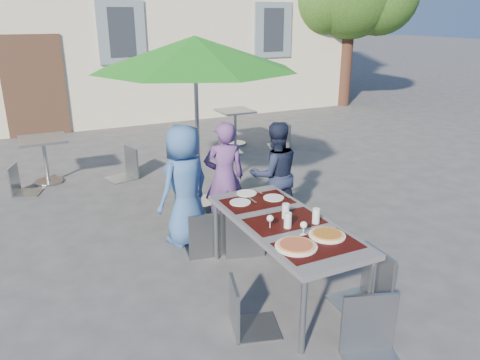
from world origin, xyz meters
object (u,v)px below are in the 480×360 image
bg_chair_l_0 (17,163)px  bg_chair_l_1 (226,125)px  chair_5 (377,296)px  chair_4 (372,247)px  cafe_table_1 (235,121)px  chair_0 (206,206)px  child_2 (275,174)px  pizza_near_right (327,235)px  cafe_table_0 (44,152)px  pizza_near_left (296,246)px  chair_3 (246,278)px  chair_1 (244,206)px  chair_2 (276,200)px  patio_umbrella (195,54)px  child_1 (224,178)px  bg_chair_r_0 (124,144)px  bg_chair_r_1 (284,120)px  dining_table (284,226)px  child_0 (185,185)px

bg_chair_l_0 → bg_chair_l_1: size_ratio=0.91×
chair_5 → chair_4: bearing=51.8°
cafe_table_1 → chair_0: bearing=-119.4°
child_2 → chair_5: child_2 is taller
bg_chair_l_1 → child_2: bearing=-104.0°
pizza_near_right → cafe_table_0: (-1.98, 4.81, -0.25)m
pizza_near_left → chair_3: 0.50m
chair_1 → bg_chair_l_0: (-2.21, 3.20, -0.10)m
chair_2 → patio_umbrella: 2.14m
cafe_table_0 → bg_chair_l_0: bearing=-141.6°
patio_umbrella → cafe_table_0: (-1.85, 2.01, -1.60)m
child_1 → patio_umbrella: patio_umbrella is taller
chair_5 → bg_chair_l_1: bearing=76.5°
child_1 → chair_2: (0.47, -0.46, -0.21)m
chair_5 → patio_umbrella: (-0.07, 3.53, 1.52)m
chair_2 → bg_chair_l_0: (-2.75, 2.98, 0.01)m
chair_1 → bg_chair_r_0: size_ratio=1.02×
child_2 → bg_chair_r_1: 3.83m
child_1 → bg_chair_r_0: bearing=-64.4°
pizza_near_left → patio_umbrella: (0.23, 2.86, 1.34)m
chair_2 → pizza_near_left: bearing=-114.9°
child_2 → chair_1: (-0.72, -0.56, -0.09)m
dining_table → child_0: child_0 is taller
cafe_table_0 → bg_chair_l_1: 3.37m
cafe_table_1 → bg_chair_r_1: bearing=-34.2°
chair_1 → bg_chair_r_1: (2.80, 3.78, -0.04)m
chair_0 → chair_2: (0.93, 0.03, -0.10)m
child_1 → chair_0: 0.68m
cafe_table_1 → chair_5: bearing=-106.2°
dining_table → cafe_table_1: dining_table is taller
pizza_near_left → bg_chair_l_1: size_ratio=0.38×
pizza_near_right → patio_umbrella: 3.11m
chair_1 → chair_4: 1.52m
chair_3 → bg_chair_r_1: size_ratio=0.94×
chair_4 → cafe_table_1: size_ratio=1.36×
dining_table → chair_3: (-0.61, -0.40, -0.18)m
chair_3 → bg_chair_l_0: (-1.60, 4.44, -0.02)m
bg_chair_r_1 → chair_1: bearing=-126.5°
child_1 → chair_3: size_ratio=1.58×
dining_table → chair_1: 0.86m
child_1 → bg_chair_r_1: child_1 is taller
child_2 → chair_5: size_ratio=1.35×
child_0 → child_2: 1.20m
child_1 → chair_4: 2.13m
chair_3 → bg_chair_r_0: 4.48m
child_1 → chair_4: size_ratio=1.41×
chair_3 → cafe_table_0: size_ratio=1.18×
child_2 → chair_3: 2.25m
bg_chair_r_0 → bg_chair_r_1: (3.38, 0.54, -0.03)m
chair_4 → dining_table: bearing=139.4°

